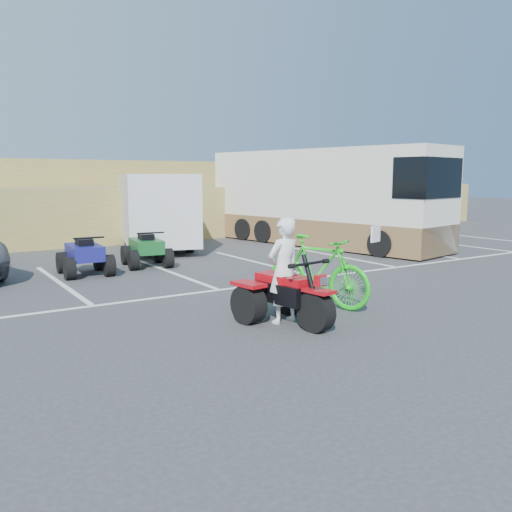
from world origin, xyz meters
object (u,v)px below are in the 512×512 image
red_trike_atv (290,324)px  quad_atv_green (147,266)px  rider (284,270)px  green_dirt_bike (317,271)px  rv_motorhome (322,204)px  quad_atv_blue (86,275)px  cargo_trailer (156,208)px

red_trike_atv → quad_atv_green: red_trike_atv is taller
red_trike_atv → rider: rider is taller
red_trike_atv → green_dirt_bike: (1.20, 0.78, 0.67)m
rv_motorhome → quad_atv_blue: rv_motorhome is taller
cargo_trailer → quad_atv_blue: cargo_trailer is taller
rider → rv_motorhome: bearing=-141.0°
green_dirt_bike → rv_motorhome: (5.97, 7.14, 0.76)m
red_trike_atv → quad_atv_blue: red_trike_atv is taller
cargo_trailer → quad_atv_green: (-1.65, -3.35, -1.34)m
red_trike_atv → rider: size_ratio=0.97×
rv_motorhome → quad_atv_blue: bearing=178.7°
red_trike_atv → cargo_trailer: cargo_trailer is taller
cargo_trailer → red_trike_atv: bearing=-84.5°
green_dirt_bike → cargo_trailer: 9.39m
red_trike_atv → rider: bearing=90.0°
red_trike_atv → rv_motorhome: bearing=39.6°
quad_atv_blue → green_dirt_bike: bearing=-60.1°
rv_motorhome → red_trike_atv: bearing=-143.4°
quad_atv_green → rider: bearing=-83.0°
rider → red_trike_atv: bearing=90.0°
rider → green_dirt_bike: rider is taller
red_trike_atv → quad_atv_green: 6.78m
cargo_trailer → rider: bearing=-84.8°
quad_atv_blue → cargo_trailer: bearing=51.1°
rv_motorhome → quad_atv_green: 7.26m
rider → quad_atv_green: (0.17, 6.63, -0.88)m
red_trike_atv → quad_atv_green: size_ratio=1.12×
rider → quad_atv_blue: (-1.58, 6.24, -0.88)m
red_trike_atv → green_dirt_bike: bearing=24.8°
red_trike_atv → rv_motorhome: size_ratio=0.18×
green_dirt_bike → quad_atv_blue: bearing=98.2°
cargo_trailer → rv_motorhome: bearing=-6.7°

